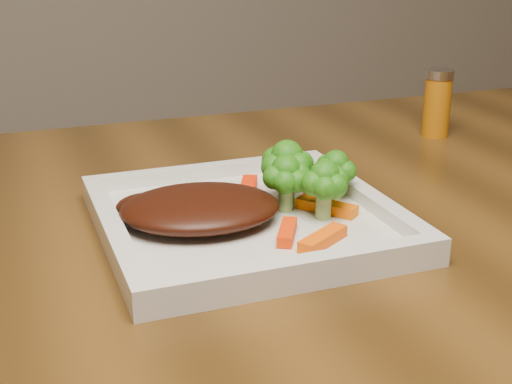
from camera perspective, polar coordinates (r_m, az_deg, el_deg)
name	(u,v)px	position (r m, az deg, el deg)	size (l,w,h in m)	color
plate	(246,224)	(0.68, -0.79, -2.56)	(0.27, 0.27, 0.01)	silver
steak	(200,208)	(0.66, -4.50, -1.26)	(0.15, 0.12, 0.03)	#3A1308
broccoli_0	(287,169)	(0.70, 2.48, 1.86)	(0.06, 0.06, 0.07)	#116714
broccoli_1	(335,170)	(0.71, 6.37, 1.80)	(0.05, 0.05, 0.06)	#226010
broccoli_2	(324,188)	(0.67, 5.47, 0.28)	(0.05, 0.05, 0.06)	#156110
broccoli_3	(286,180)	(0.68, 2.40, 0.95)	(0.05, 0.05, 0.06)	#146410
carrot_0	(323,239)	(0.62, 5.36, -3.74)	(0.06, 0.02, 0.01)	#F95504
carrot_2	(287,232)	(0.63, 2.51, -3.22)	(0.05, 0.01, 0.01)	#F03203
carrot_3	(327,185)	(0.75, 5.67, 0.53)	(0.05, 0.01, 0.01)	#CF5B03
carrot_4	(248,188)	(0.74, -0.61, 0.32)	(0.06, 0.02, 0.01)	#FF2804
carrot_5	(327,207)	(0.69, 5.67, -1.18)	(0.06, 0.02, 0.01)	#FF6504
spice_shaker	(437,103)	(1.01, 14.29, 6.90)	(0.04, 0.04, 0.09)	#A75D09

